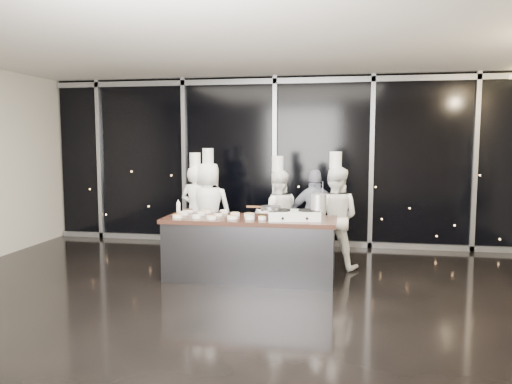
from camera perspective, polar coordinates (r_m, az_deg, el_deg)
ground at (r=6.49m, az=-2.27°, el=-12.05°), size 9.00×9.00×0.00m
room_shell at (r=6.14m, az=-0.74°, el=8.20°), size 9.02×7.02×3.21m
window_wall at (r=9.55m, az=2.19°, el=3.54°), size 8.90×0.11×3.20m
demo_counter at (r=7.22m, az=-0.72°, el=-6.45°), size 2.46×0.86×0.90m
stove at (r=6.98m, az=4.40°, el=-2.63°), size 0.76×0.53×0.14m
frying_pan at (r=6.96m, az=1.61°, el=-1.81°), size 0.50×0.31×0.05m
stock_pot at (r=6.98m, az=7.17°, el=-1.13°), size 0.24×0.24×0.22m
prep_bowls at (r=7.31m, az=-4.75°, el=-2.55°), size 1.37×0.72×0.05m
squeeze_bottle at (r=7.62m, az=-8.87°, el=-1.68°), size 0.06×0.06×0.21m
chef_far_left at (r=8.72m, az=-6.91°, el=-1.99°), size 0.64×0.50×1.79m
chef_left at (r=8.65m, az=-5.44°, el=-1.86°), size 0.82×0.55×1.86m
chef_center at (r=8.18m, az=2.47°, el=-2.70°), size 0.85×0.74×1.75m
guest at (r=8.22m, az=6.80°, el=-2.75°), size 0.93×0.47×1.53m
chef_right at (r=7.87m, az=8.98°, el=-2.84°), size 0.88×0.74×1.83m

